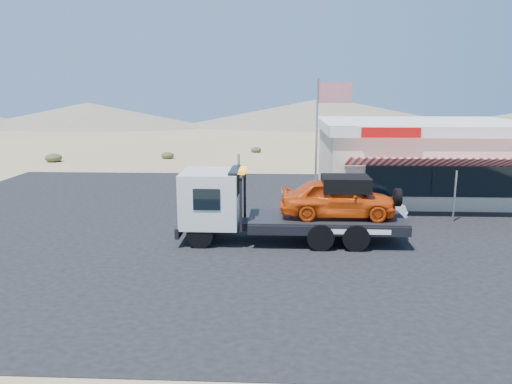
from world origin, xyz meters
TOP-DOWN VIEW (x-y plane):
  - ground at (0.00, 0.00)m, footprint 120.00×120.00m
  - asphalt_lot at (2.00, 3.00)m, footprint 32.00×24.00m
  - tow_truck at (3.30, 0.19)m, footprint 8.14×2.41m
  - white_sedan at (6.40, 3.38)m, footprint 4.18×1.84m
  - jerky_store at (10.50, 8.97)m, footprint 10.40×9.97m
  - flagpole at (4.93, 4.50)m, footprint 1.55×0.10m
  - desert_scrub at (-12.70, 11.43)m, footprint 23.41×34.44m
  - distant_hills at (-9.77, 55.14)m, footprint 126.00×48.00m

SIDE VIEW (x-z plane):
  - ground at x=0.00m, z-range 0.00..0.00m
  - asphalt_lot at x=2.00m, z-range 0.00..0.02m
  - desert_scrub at x=-12.70m, z-range -0.06..0.62m
  - white_sedan at x=6.40m, z-range 0.02..1.36m
  - tow_truck at x=3.30m, z-range 0.11..2.83m
  - distant_hills at x=-9.77m, z-range -0.21..3.99m
  - jerky_store at x=10.50m, z-range 0.04..3.94m
  - flagpole at x=4.93m, z-range 0.76..6.76m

